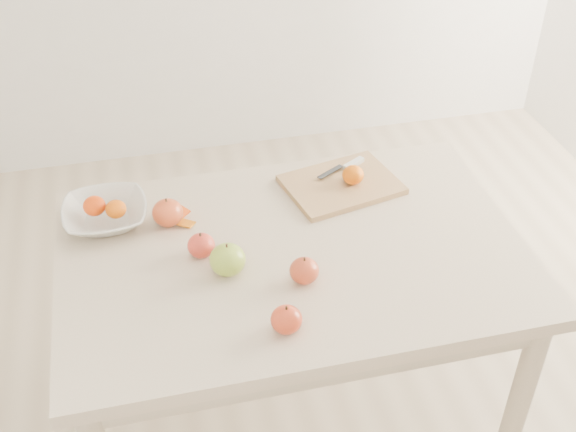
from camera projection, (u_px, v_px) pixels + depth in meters
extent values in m
plane|color=#C6B293|center=(292.00, 427.00, 2.32)|extent=(3.50, 3.50, 0.00)
cube|color=beige|center=(292.00, 255.00, 1.88)|extent=(1.20, 0.80, 0.04)
cylinder|color=#BCAA8E|center=(100.00, 303.00, 2.27)|extent=(0.06, 0.06, 0.71)
cylinder|color=#BCAA8E|center=(422.00, 252.00, 2.47)|extent=(0.06, 0.06, 0.71)
cylinder|color=#BCAA8E|center=(517.00, 410.00, 1.94)|extent=(0.06, 0.06, 0.71)
cube|color=tan|center=(341.00, 185.00, 2.08)|extent=(0.35, 0.29, 0.02)
ellipsoid|color=#D35D07|center=(353.00, 175.00, 2.05)|extent=(0.06, 0.06, 0.05)
imported|color=silver|center=(106.00, 215.00, 1.93)|extent=(0.23, 0.23, 0.06)
ellipsoid|color=#E73D08|center=(94.00, 206.00, 1.92)|extent=(0.06, 0.06, 0.05)
ellipsoid|color=#DD5407|center=(116.00, 209.00, 1.91)|extent=(0.06, 0.06, 0.05)
cube|color=#D5480F|center=(178.00, 214.00, 1.98)|extent=(0.07, 0.07, 0.01)
cube|color=#C6680D|center=(186.00, 224.00, 1.94)|extent=(0.06, 0.05, 0.01)
cube|color=silver|center=(354.00, 164.00, 2.14)|extent=(0.07, 0.05, 0.01)
cube|color=#36393E|center=(330.00, 172.00, 2.10)|extent=(0.09, 0.06, 0.00)
ellipsoid|color=olive|center=(228.00, 260.00, 1.77)|extent=(0.09, 0.09, 0.08)
ellipsoid|color=maroon|center=(168.00, 213.00, 1.93)|extent=(0.08, 0.08, 0.08)
ellipsoid|color=maroon|center=(201.00, 246.00, 1.82)|extent=(0.07, 0.07, 0.06)
ellipsoid|color=maroon|center=(286.00, 320.00, 1.62)|extent=(0.07, 0.07, 0.07)
ellipsoid|color=maroon|center=(304.00, 271.00, 1.75)|extent=(0.07, 0.07, 0.07)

